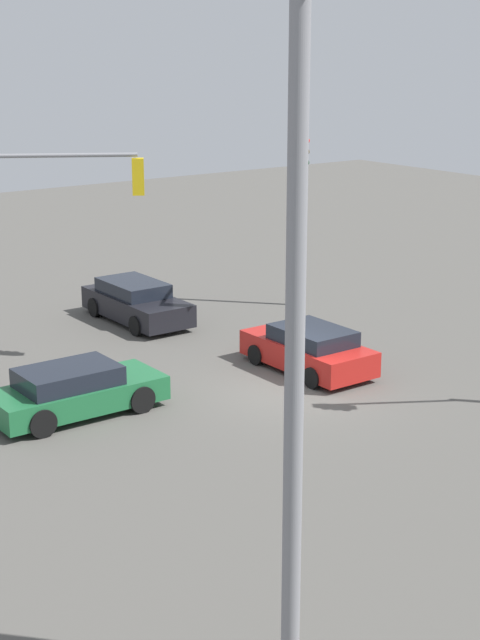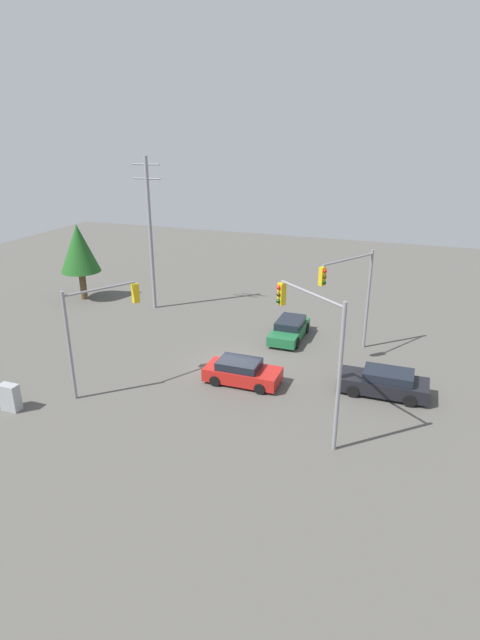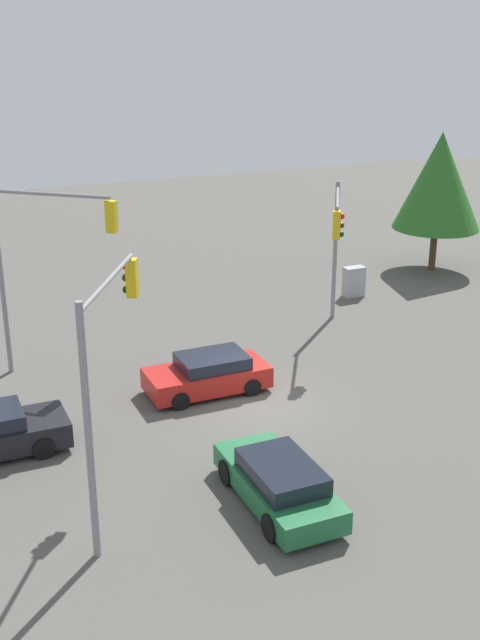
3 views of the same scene
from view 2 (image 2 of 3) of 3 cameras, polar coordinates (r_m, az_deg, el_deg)
The scene contains 10 objects.
ground_plane at distance 29.91m, azimuth -0.60°, elevation -5.44°, with size 80.00×80.00×0.00m, color #54514C.
sedan_dark at distance 27.83m, azimuth 16.13°, elevation -6.89°, with size 4.64×1.97×1.40m.
sedan_green at distance 33.95m, azimuth 5.68°, elevation -1.05°, with size 1.98×4.52×1.32m.
sedan_red at distance 27.93m, azimuth 0.22°, elevation -5.96°, with size 4.19×2.00×1.34m.
traffic_signal_main at distance 22.08m, azimuth 8.60°, elevation -2.03°, with size 3.66×3.05×6.91m.
traffic_signal_cross at distance 26.94m, azimuth -15.96°, elevation 0.11°, with size 2.29×3.68×5.91m.
traffic_signal_aux at distance 30.74m, azimuth 12.60°, elevation 3.74°, with size 2.57×4.13×6.46m.
utility_pole_tall at distance 38.90m, azimuth -10.23°, elevation 9.91°, with size 2.20×0.28×11.56m.
electrical_cabinet at distance 27.85m, azimuth -24.80°, elevation -8.02°, with size 0.97×0.52×1.41m, color #9EA0A3.
tree_left at distance 42.91m, azimuth -17.94°, elevation 7.74°, with size 3.21×3.21×6.25m.
Camera 2 is at (9.56, -25.06, 13.24)m, focal length 28.00 mm.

